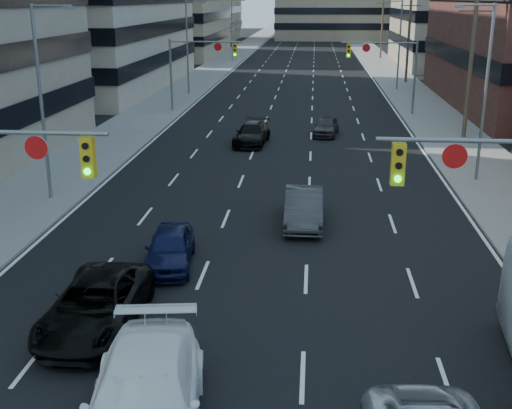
{
  "coord_description": "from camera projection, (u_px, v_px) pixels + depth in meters",
  "views": [
    {
      "loc": [
        1.88,
        -8.28,
        9.24
      ],
      "look_at": [
        -0.06,
        13.4,
        2.2
      ],
      "focal_mm": 45.0,
      "sensor_mm": 36.0,
      "label": 1
    }
  ],
  "objects": [
    {
      "name": "sedan_blue",
      "position": [
        170.0,
        248.0,
        22.99
      ],
      "size": [
        2.05,
        4.19,
        1.38
      ],
      "primitive_type": "imported",
      "rotation": [
        0.0,
        0.0,
        0.11
      ],
      "color": "#0D1135",
      "rests_on": "ground"
    },
    {
      "name": "sedan_grey_center",
      "position": [
        304.0,
        208.0,
        27.2
      ],
      "size": [
        1.62,
        4.54,
        1.49
      ],
      "primitive_type": "imported",
      "rotation": [
        0.0,
        0.0,
        0.01
      ],
      "color": "#333336",
      "rests_on": "ground"
    },
    {
      "name": "utility_pole_distant",
      "position": [
        382.0,
        21.0,
        99.01
      ],
      "size": [
        2.2,
        0.28,
        11.0
      ],
      "color": "#4C3D2D",
      "rests_on": "ground"
    },
    {
      "name": "sedan_grey_right",
      "position": [
        326.0,
        126.0,
        44.87
      ],
      "size": [
        2.05,
        4.03,
        1.31
      ],
      "primitive_type": "imported",
      "rotation": [
        0.0,
        0.0,
        -0.13
      ],
      "color": "#2C2C2E",
      "rests_on": "ground"
    },
    {
      "name": "streetlight_right_far",
      "position": [
        398.0,
        41.0,
        65.28
      ],
      "size": [
        2.03,
        0.22,
        9.0
      ],
      "color": "slate",
      "rests_on": "ground"
    },
    {
      "name": "office_right_far",
      "position": [
        481.0,
        14.0,
        89.97
      ],
      "size": [
        22.0,
        28.0,
        14.0
      ],
      "primitive_type": "cube",
      "color": "gray",
      "rests_on": "ground"
    },
    {
      "name": "streetlight_left_mid",
      "position": [
        189.0,
        43.0,
        62.29
      ],
      "size": [
        2.03,
        0.22,
        9.0
      ],
      "color": "slate",
      "rests_on": "ground"
    },
    {
      "name": "streetlight_left_near",
      "position": [
        44.0,
        94.0,
        29.12
      ],
      "size": [
        2.03,
        0.22,
        9.0
      ],
      "color": "slate",
      "rests_on": "ground"
    },
    {
      "name": "utility_pole_midblock",
      "position": [
        409.0,
        30.0,
        70.58
      ],
      "size": [
        2.2,
        0.28,
        11.0
      ],
      "color": "#4C3D2D",
      "rests_on": "ground"
    },
    {
      "name": "signal_far_left",
      "position": [
        198.0,
        60.0,
        52.82
      ],
      "size": [
        6.09,
        0.33,
        6.0
      ],
      "color": "slate",
      "rests_on": "ground"
    },
    {
      "name": "streetlight_left_far",
      "position": [
        233.0,
        27.0,
        95.46
      ],
      "size": [
        2.03,
        0.22,
        9.0
      ],
      "color": "slate",
      "rests_on": "ground"
    },
    {
      "name": "sidewalk_left",
      "position": [
        251.0,
        43.0,
        135.0
      ],
      "size": [
        5.0,
        300.0,
        0.15
      ],
      "primitive_type": "cube",
      "color": "slate",
      "rests_on": "ground"
    },
    {
      "name": "signal_far_right",
      "position": [
        387.0,
        62.0,
        51.52
      ],
      "size": [
        6.09,
        0.33,
        6.0
      ],
      "color": "slate",
      "rests_on": "ground"
    },
    {
      "name": "road_surface",
      "position": [
        306.0,
        44.0,
        134.04
      ],
      "size": [
        18.0,
        300.0,
        0.02
      ],
      "primitive_type": "cube",
      "color": "black",
      "rests_on": "ground"
    },
    {
      "name": "utility_pole_block",
      "position": [
        472.0,
        53.0,
        42.15
      ],
      "size": [
        2.2,
        0.28,
        11.0
      ],
      "color": "#4C3D2D",
      "rests_on": "ground"
    },
    {
      "name": "streetlight_right_near",
      "position": [
        483.0,
        85.0,
        32.11
      ],
      "size": [
        2.03,
        0.22,
        9.0
      ],
      "color": "slate",
      "rests_on": "ground"
    },
    {
      "name": "black_pickup",
      "position": [
        96.0,
        305.0,
        18.59
      ],
      "size": [
        2.53,
        5.35,
        1.47
      ],
      "primitive_type": "imported",
      "rotation": [
        0.0,
        0.0,
        0.02
      ],
      "color": "black",
      "rests_on": "ground"
    },
    {
      "name": "white_van",
      "position": [
        144.0,
        401.0,
        13.92
      ],
      "size": [
        3.29,
        6.38,
        1.77
      ],
      "primitive_type": "imported",
      "rotation": [
        0.0,
        0.0,
        0.14
      ],
      "color": "white",
      "rests_on": "ground"
    },
    {
      "name": "sedan_black_far",
      "position": [
        252.0,
        134.0,
        42.14
      ],
      "size": [
        2.34,
        4.96,
        1.4
      ],
      "primitive_type": "imported",
      "rotation": [
        0.0,
        0.0,
        -0.08
      ],
      "color": "black",
      "rests_on": "ground"
    },
    {
      "name": "sidewalk_right",
      "position": [
        361.0,
        44.0,
        133.05
      ],
      "size": [
        5.0,
        300.0,
        0.15
      ],
      "primitive_type": "cube",
      "color": "slate",
      "rests_on": "ground"
    },
    {
      "name": "bg_block_right",
      "position": [
        465.0,
        14.0,
        129.49
      ],
      "size": [
        22.0,
        22.0,
        12.0
      ],
      "primitive_type": "cube",
      "color": "gray",
      "rests_on": "ground"
    },
    {
      "name": "office_left_far",
      "position": [
        158.0,
        5.0,
        105.18
      ],
      "size": [
        20.0,
        30.0,
        16.0
      ],
      "primitive_type": "cube",
      "color": "gray",
      "rests_on": "ground"
    }
  ]
}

